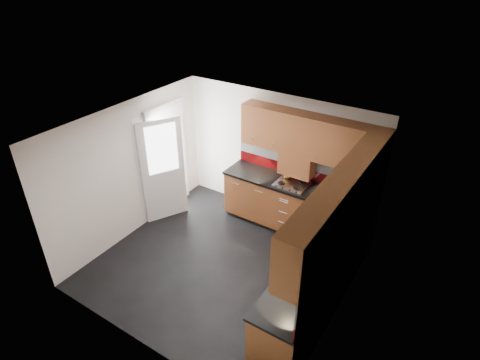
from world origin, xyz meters
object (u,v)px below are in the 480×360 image
Objects in this scene: gas_hob at (292,184)px; food_processor at (347,208)px; utensil_pot at (288,173)px; toaster at (350,191)px.

gas_hob is 1.19m from food_processor.
utensil_pot is 1.13m from toaster.
gas_hob is at bearing -44.43° from utensil_pot.
food_processor is (1.11, -0.39, 0.13)m from gas_hob.
toaster is (0.97, 0.19, 0.08)m from gas_hob.
food_processor reaches higher than gas_hob.
gas_hob is 1.79× the size of food_processor.
utensil_pot is 1.71× the size of toaster.
toaster is (1.13, 0.02, -0.01)m from utensil_pot.
gas_hob is at bearing -169.14° from toaster.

